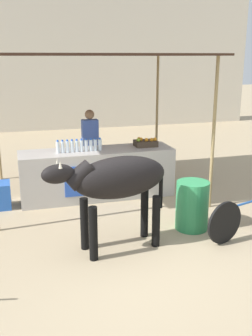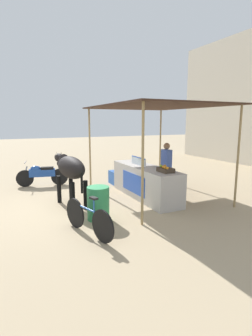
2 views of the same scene
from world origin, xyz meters
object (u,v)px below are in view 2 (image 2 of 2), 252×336
vendor_behind_counter (166,168)px  bicycle_leaning (88,218)px  fruit_crate (165,169)px  cow (70,169)px  water_barrel (98,203)px  motorcycle_parked (42,174)px  stall_counter (145,182)px  cooler_box (117,177)px

vendor_behind_counter → bicycle_leaning: 3.69m
fruit_crate → bicycle_leaning: bearing=-70.6°
fruit_crate → cow: size_ratio=0.24×
cow → vendor_behind_counter: bearing=85.9°
water_barrel → motorcycle_parked: motorcycle_parked is taller
stall_counter → vendor_behind_counter: (0.02, 0.75, 0.37)m
vendor_behind_counter → cow: 3.01m
fruit_crate → water_barrel: 2.07m
cooler_box → motorcycle_parked: size_ratio=0.34×
stall_counter → bicycle_leaning: size_ratio=1.87×
vendor_behind_counter → motorcycle_parked: size_ratio=0.93×
cooler_box → bicycle_leaning: (3.85, -2.30, 0.11)m
cooler_box → bicycle_leaning: bicycle_leaning is taller
vendor_behind_counter → water_barrel: 2.94m
cow → cooler_box: bearing=129.6°
fruit_crate → cooler_box: bearing=-177.2°
fruit_crate → bicycle_leaning: size_ratio=0.27×
water_barrel → bicycle_leaning: 0.87m
water_barrel → motorcycle_parked: bearing=-169.4°
fruit_crate → bicycle_leaning: (0.86, -2.44, -0.68)m
fruit_crate → water_barrel: fruit_crate is taller
water_barrel → cow: cow is taller
motorcycle_parked → stall_counter: bearing=43.1°
stall_counter → cooler_box: stall_counter is taller
motorcycle_parked → vendor_behind_counter: bearing=50.1°
stall_counter → vendor_behind_counter: bearing=88.7°
vendor_behind_counter → bicycle_leaning: (1.86, -3.15, -0.50)m
cooler_box → water_barrel: bearing=-30.2°
water_barrel → fruit_crate: bearing=94.0°
cooler_box → fruit_crate: bearing=2.8°
stall_counter → bicycle_leaning: bearing=-51.9°
fruit_crate → motorcycle_parked: bearing=-144.9°
cow → stall_counter: bearing=84.9°
fruit_crate → stall_counter: bearing=-177.3°
fruit_crate → motorcycle_parked: 4.76m
fruit_crate → vendor_behind_counter: 1.24m
stall_counter → motorcycle_parked: size_ratio=1.69×
vendor_behind_counter → water_barrel: (1.14, -2.67, -0.45)m
vendor_behind_counter → cow: bearing=-94.1°
cooler_box → water_barrel: size_ratio=0.75×
cooler_box → motorcycle_parked: (-0.87, -2.57, 0.19)m
cooler_box → motorcycle_parked: 2.72m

